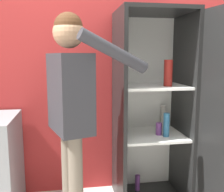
% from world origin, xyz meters
% --- Properties ---
extents(wall_back, '(7.00, 0.06, 2.55)m').
position_xyz_m(wall_back, '(0.00, 0.98, 1.27)').
color(wall_back, '#B72D2D').
rests_on(wall_back, ground_plane).
extents(refrigerator, '(0.81, 1.26, 1.84)m').
position_xyz_m(refrigerator, '(0.38, 0.53, 0.92)').
color(refrigerator, black).
rests_on(refrigerator, ground_plane).
extents(person, '(0.78, 0.56, 1.75)m').
position_xyz_m(person, '(-0.49, 0.28, 1.12)').
color(person, '#726656').
rests_on(person, ground_plane).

